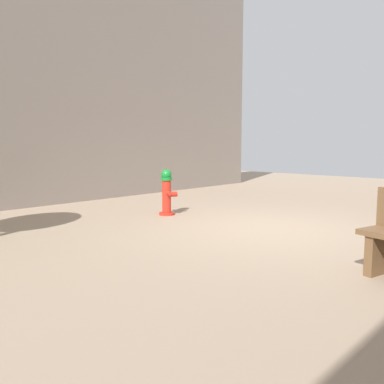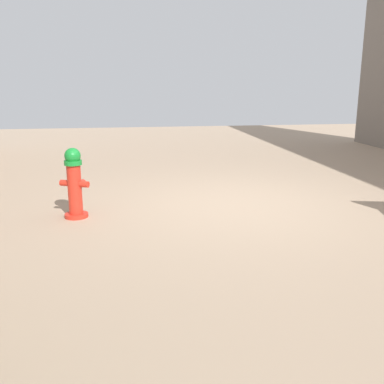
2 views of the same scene
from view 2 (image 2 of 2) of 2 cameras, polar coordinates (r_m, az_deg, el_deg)
The scene contains 2 objects.
ground_plane at distance 6.47m, azimuth 6.32°, elevation -1.65°, with size 23.40×23.40×0.00m, color tan.
fire_hydrant at distance 5.94m, azimuth -15.01°, elevation 1.16°, with size 0.40×0.38×0.93m.
Camera 2 is at (1.67, 6.00, 1.75)m, focal length 41.04 mm.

